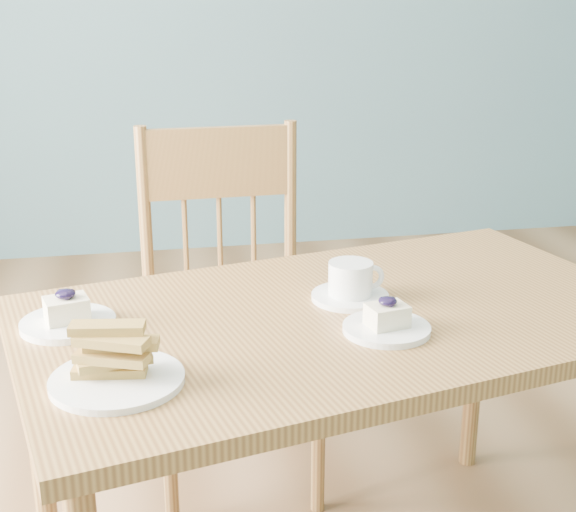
{
  "coord_description": "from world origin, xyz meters",
  "views": [
    {
      "loc": [
        -0.65,
        -1.52,
        1.29
      ],
      "look_at": [
        -0.36,
        -0.03,
        0.78
      ],
      "focal_mm": 50.0,
      "sensor_mm": 36.0,
      "label": 1
    }
  ],
  "objects": [
    {
      "name": "cheesecake_plate_near",
      "position": [
        -0.21,
        -0.2,
        0.7
      ],
      "size": [
        0.17,
        0.17,
        0.07
      ],
      "rotation": [
        0.0,
        0.0,
        0.2
      ],
      "color": "white",
      "rests_on": "dining_table"
    },
    {
      "name": "dining_chair",
      "position": [
        -0.43,
        0.43,
        0.49
      ],
      "size": [
        0.45,
        0.43,
        0.96
      ],
      "rotation": [
        0.0,
        0.0,
        0.03
      ],
      "color": "#A4773E",
      "rests_on": "ground"
    },
    {
      "name": "coffee_cup",
      "position": [
        -0.23,
        -0.02,
        0.71
      ],
      "size": [
        0.16,
        0.16,
        0.08
      ],
      "rotation": [
        0.0,
        0.0,
        -0.02
      ],
      "color": "white",
      "rests_on": "dining_table"
    },
    {
      "name": "biscotti_plate",
      "position": [
        -0.7,
        -0.31,
        0.71
      ],
      "size": [
        0.22,
        0.22,
        0.1
      ],
      "rotation": [
        0.0,
        0.0,
        -0.05
      ],
      "color": "white",
      "rests_on": "dining_table"
    },
    {
      "name": "cheesecake_plate_far",
      "position": [
        -0.8,
        -0.06,
        0.7
      ],
      "size": [
        0.18,
        0.18,
        0.08
      ],
      "rotation": [
        0.0,
        0.0,
        0.26
      ],
      "color": "white",
      "rests_on": "dining_table"
    },
    {
      "name": "dining_table",
      "position": [
        -0.26,
        -0.08,
        0.61
      ],
      "size": [
        1.39,
        0.98,
        0.68
      ],
      "rotation": [
        0.0,
        0.0,
        0.22
      ],
      "color": "#A4773E",
      "rests_on": "ground"
    }
  ]
}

